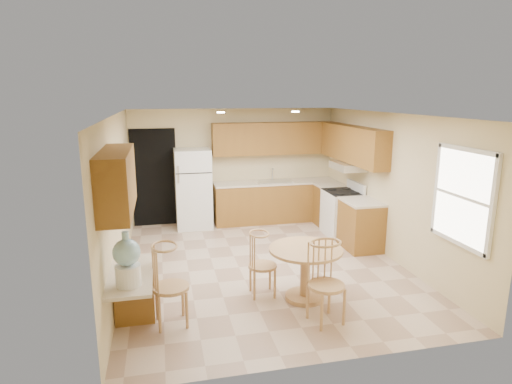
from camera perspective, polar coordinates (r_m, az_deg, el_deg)
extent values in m
plane|color=tan|center=(7.29, 0.95, -9.72)|extent=(5.50, 5.50, 0.00)
cube|color=white|center=(6.73, 1.03, 10.32)|extent=(4.50, 5.50, 0.02)
cube|color=beige|center=(9.55, -2.90, 3.55)|extent=(4.50, 0.02, 2.50)
cube|color=beige|center=(4.39, 9.55, -8.04)|extent=(4.50, 0.02, 2.50)
cube|color=beige|center=(6.75, -17.92, -1.04)|extent=(0.02, 5.50, 2.50)
cube|color=beige|center=(7.74, 17.41, 0.73)|extent=(0.02, 5.50, 2.50)
cube|color=black|center=(9.44, -13.41, 1.86)|extent=(0.90, 0.02, 2.10)
cube|color=#8D5F24|center=(9.61, 2.60, -1.35)|extent=(2.75, 0.60, 0.87)
cube|color=beige|center=(9.51, 2.63, 1.31)|extent=(2.75, 0.63, 0.04)
cube|color=#8D5F24|center=(9.41, 9.89, -1.85)|extent=(0.60, 0.59, 0.87)
cube|color=beige|center=(9.30, 10.00, 0.86)|extent=(0.63, 0.59, 0.04)
cube|color=#8D5F24|center=(8.14, 13.79, -4.39)|extent=(0.60, 0.80, 0.87)
cube|color=beige|center=(8.02, 13.96, -1.28)|extent=(0.63, 0.80, 0.04)
cube|color=#8D5F24|center=(9.49, 2.48, 7.15)|extent=(2.75, 0.33, 0.70)
cube|color=#8D5F24|center=(8.62, 12.73, 6.26)|extent=(0.33, 2.42, 0.70)
cube|color=#8D5F24|center=(5.05, -18.05, 1.36)|extent=(0.33, 1.40, 0.70)
cube|color=silver|center=(9.50, 2.49, 1.43)|extent=(0.78, 0.44, 0.01)
cube|color=silver|center=(8.62, 12.16, 3.40)|extent=(0.50, 0.76, 0.14)
cube|color=#8D5F24|center=(5.78, -15.89, -12.67)|extent=(0.48, 0.42, 0.72)
cube|color=beige|center=(5.27, -16.37, -10.60)|extent=(0.50, 1.20, 0.04)
cube|color=white|center=(6.18, 25.89, -0.59)|extent=(0.05, 1.00, 1.20)
cube|color=white|center=(6.08, 26.40, 5.10)|extent=(0.05, 1.10, 0.06)
cube|color=white|center=(6.34, 25.27, -6.06)|extent=(0.05, 1.10, 0.06)
cube|color=white|center=(5.79, 29.03, -1.79)|extent=(0.05, 0.06, 1.28)
cube|color=white|center=(6.59, 23.00, 0.45)|extent=(0.05, 0.06, 1.28)
cylinder|color=white|center=(7.82, -4.71, 10.54)|extent=(0.14, 0.14, 0.02)
cylinder|color=white|center=(8.13, 5.28, 10.62)|extent=(0.14, 0.14, 0.02)
cube|color=white|center=(9.17, -8.36, 0.44)|extent=(0.74, 0.69, 1.69)
cube|color=black|center=(8.75, -8.26, 2.49)|extent=(0.73, 0.01, 0.02)
cube|color=silver|center=(8.74, -10.27, 1.74)|extent=(0.03, 0.03, 0.18)
cube|color=silver|center=(8.70, -10.33, 3.02)|extent=(0.03, 0.03, 0.14)
cube|color=white|center=(8.80, 11.39, -2.86)|extent=(0.65, 0.76, 0.90)
cube|color=black|center=(8.69, 11.52, 0.03)|extent=(0.64, 0.75, 0.02)
cube|color=white|center=(8.78, 13.22, 0.73)|extent=(0.06, 0.76, 0.18)
cylinder|color=tan|center=(6.22, 6.48, -13.67)|extent=(0.54, 0.54, 0.06)
cylinder|color=tan|center=(6.08, 6.56, -10.84)|extent=(0.14, 0.14, 0.67)
cylinder|color=tan|center=(5.94, 6.65, -7.62)|extent=(1.01, 1.01, 0.04)
cylinder|color=tan|center=(6.13, 0.86, -9.83)|extent=(0.41, 0.41, 0.04)
cylinder|color=tan|center=(6.32, -0.77, -11.27)|extent=(0.03, 0.03, 0.44)
cylinder|color=tan|center=(6.38, 1.84, -11.03)|extent=(0.03, 0.03, 0.44)
cylinder|color=tan|center=(6.06, -0.19, -12.37)|extent=(0.03, 0.03, 0.44)
cylinder|color=tan|center=(6.12, 2.54, -12.10)|extent=(0.03, 0.03, 0.44)
cylinder|color=tan|center=(5.49, 9.36, -12.22)|extent=(0.46, 0.46, 0.04)
cylinder|color=tan|center=(5.68, 7.07, -13.98)|extent=(0.04, 0.04, 0.49)
cylinder|color=tan|center=(5.79, 10.20, -13.55)|extent=(0.04, 0.04, 0.49)
cylinder|color=tan|center=(5.41, 8.27, -15.48)|extent=(0.04, 0.04, 0.49)
cylinder|color=tan|center=(5.53, 11.54, -14.98)|extent=(0.04, 0.04, 0.49)
cylinder|color=tan|center=(5.48, -11.30, -12.38)|extent=(0.46, 0.46, 0.04)
cylinder|color=tan|center=(5.73, -12.92, -13.98)|extent=(0.04, 0.04, 0.49)
cylinder|color=tan|center=(5.74, -9.57, -13.81)|extent=(0.04, 0.04, 0.49)
cylinder|color=tan|center=(5.44, -12.91, -15.52)|extent=(0.04, 0.04, 0.49)
cylinder|color=tan|center=(5.45, -9.36, -15.33)|extent=(0.04, 0.04, 0.49)
cylinder|color=white|center=(4.93, -16.68, -10.57)|extent=(0.27, 0.27, 0.23)
sphere|color=#8FC6DE|center=(4.84, -16.88, -7.70)|extent=(0.30, 0.30, 0.30)
cylinder|color=#8FC6DE|center=(4.77, -17.03, -5.56)|extent=(0.07, 0.07, 0.08)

